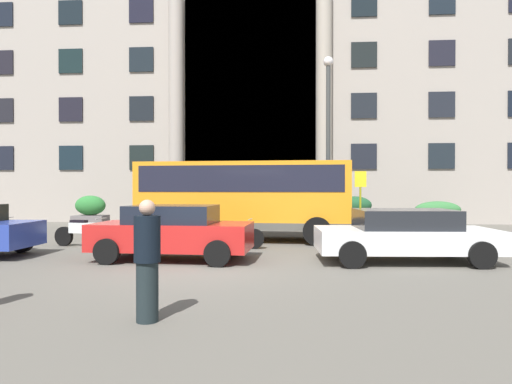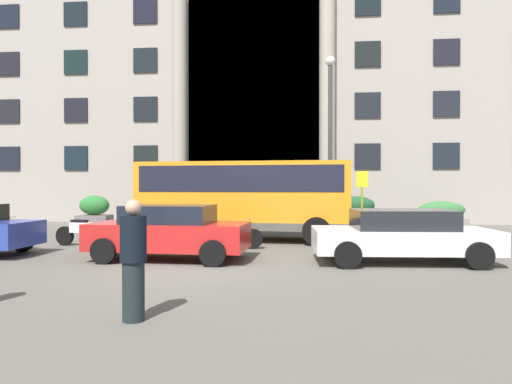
% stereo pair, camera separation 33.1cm
% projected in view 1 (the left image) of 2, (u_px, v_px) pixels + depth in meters
% --- Properties ---
extents(ground_plane, '(80.00, 64.00, 0.12)m').
position_uv_depth(ground_plane, '(202.00, 270.00, 10.45)').
color(ground_plane, '#59554D').
extents(office_building_facade, '(33.15, 9.64, 15.35)m').
position_uv_depth(office_building_facade, '(257.00, 91.00, 27.79)').
color(office_building_facade, '#9F968C').
rests_on(office_building_facade, ground_plane).
extents(orange_minibus, '(7.26, 3.05, 2.68)m').
position_uv_depth(orange_minibus, '(245.00, 194.00, 15.88)').
color(orange_minibus, orange).
rests_on(orange_minibus, ground_plane).
extents(bus_stop_sign, '(0.44, 0.08, 2.44)m').
position_uv_depth(bus_stop_sign, '(360.00, 195.00, 17.42)').
color(bus_stop_sign, '#959417').
rests_on(bus_stop_sign, ground_plane).
extents(hedge_planter_west, '(1.60, 0.82, 1.44)m').
position_uv_depth(hedge_planter_west, '(205.00, 212.00, 21.39)').
color(hedge_planter_west, gray).
rests_on(hedge_planter_west, ground_plane).
extents(hedge_planter_far_east, '(1.49, 0.96, 1.45)m').
position_uv_depth(hedge_planter_far_east, '(90.00, 212.00, 21.33)').
color(hedge_planter_far_east, '#655E61').
rests_on(hedge_planter_far_east, ground_plane).
extents(hedge_planter_entrance_right, '(2.09, 0.87, 1.21)m').
position_uv_depth(hedge_planter_entrance_right, '(438.00, 215.00, 20.27)').
color(hedge_planter_entrance_right, gray).
rests_on(hedge_planter_entrance_right, ground_plane).
extents(hedge_planter_east, '(1.58, 1.00, 1.43)m').
position_uv_depth(hedge_planter_east, '(355.00, 213.00, 20.54)').
color(hedge_planter_east, '#6E5F58').
rests_on(hedge_planter_east, ground_plane).
extents(parked_sedan_second, '(4.34, 2.25, 1.29)m').
position_uv_depth(parked_sedan_second, '(404.00, 234.00, 11.23)').
color(parked_sedan_second, silver).
rests_on(parked_sedan_second, ground_plane).
extents(parked_coupe_end, '(4.00, 2.08, 1.38)m').
position_uv_depth(parked_coupe_end, '(173.00, 232.00, 11.55)').
color(parked_coupe_end, red).
rests_on(parked_coupe_end, ground_plane).
extents(motorcycle_near_kerb, '(2.05, 0.55, 0.89)m').
position_uv_depth(motorcycle_near_kerb, '(229.00, 233.00, 13.72)').
color(motorcycle_near_kerb, black).
rests_on(motorcycle_near_kerb, ground_plane).
extents(motorcycle_far_end, '(2.03, 0.66, 0.89)m').
position_uv_depth(motorcycle_far_end, '(83.00, 232.00, 14.09)').
color(motorcycle_far_end, black).
rests_on(motorcycle_far_end, ground_plane).
extents(pedestrian_man_red_shirt, '(0.36, 0.36, 1.66)m').
position_uv_depth(pedestrian_man_red_shirt, '(147.00, 260.00, 6.24)').
color(pedestrian_man_red_shirt, black).
rests_on(pedestrian_man_red_shirt, ground_plane).
extents(lamppost_plaza_centre, '(0.40, 0.40, 7.19)m').
position_uv_depth(lamppost_plaza_centre, '(328.00, 129.00, 18.81)').
color(lamppost_plaza_centre, '#383C3C').
rests_on(lamppost_plaza_centre, ground_plane).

